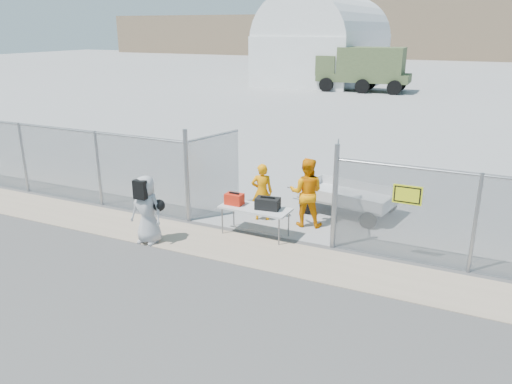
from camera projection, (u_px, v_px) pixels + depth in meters
The scene contains 14 objects.
ground at pixel (217, 266), 10.93m from camera, with size 160.00×160.00×0.00m, color #413F3F.
tarmac_inside at pixel (435, 82), 47.04m from camera, with size 160.00×80.00×0.01m, color gray.
dirt_strip at pixel (238, 248), 11.79m from camera, with size 44.00×1.60×0.01m, color tan.
distant_hills at pixel (501, 30), 74.56m from camera, with size 140.00×6.00×9.00m, color #7F684F, non-canonical shape.
chain_link_fence at pixel (256, 192), 12.31m from camera, with size 40.00×0.20×2.20m, color gray, non-canonical shape.
quonset_hangar at pixel (329, 37), 48.08m from camera, with size 9.00×18.00×8.00m, color white, non-canonical shape.
folding_table at pixel (255, 221), 12.41m from camera, with size 1.75×0.73×0.74m, color silver, non-canonical shape.
orange_bag at pixel (234, 199), 12.47m from camera, with size 0.44×0.29×0.28m, color red.
black_duffel at pixel (268, 204), 12.14m from camera, with size 0.58×0.34×0.28m, color black.
security_worker_left at pixel (262, 192), 13.30m from camera, with size 0.57×0.38×1.57m, color #FF9303.
security_worker_right at pixel (306, 192), 12.88m from camera, with size 0.89×0.69×1.82m, color #FF9303.
visitor at pixel (147, 210), 11.87m from camera, with size 0.82×0.53×1.68m, color #A7A7A9.
utility_trailer at pixel (349, 200), 13.89m from camera, with size 3.30×1.70×0.80m, color silver, non-canonical shape.
military_truck at pixel (364, 69), 39.77m from camera, with size 7.22×2.67×3.44m, color #4E5F36, non-canonical shape.
Camera 1 is at (4.95, -8.58, 4.98)m, focal length 35.00 mm.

